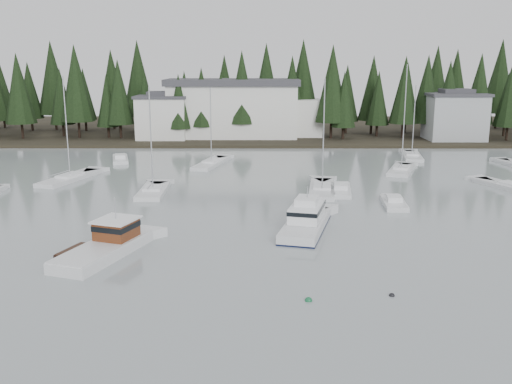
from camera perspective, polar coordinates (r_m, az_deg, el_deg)
ground at (r=30.90m, az=0.69°, el=-15.22°), size 260.00×260.00×0.00m
far_shore_land at (r=125.11m, az=0.28°, el=6.21°), size 240.00×54.00×1.00m
conifer_treeline at (r=114.19m, az=0.29°, el=5.57°), size 200.00×22.00×20.00m
house_west at (r=108.18m, az=-9.36°, el=7.47°), size 9.54×7.42×8.75m
house_east_a at (r=111.75m, az=19.26°, el=7.23°), size 10.60×8.48×9.25m
harbor_inn at (r=109.98m, az=-1.26°, el=8.31°), size 29.50×11.50×10.90m
lobster_boat_brown at (r=45.77m, az=-14.81°, el=-5.38°), size 6.79×10.12×4.75m
cabin_cruiser_center at (r=50.86m, az=5.03°, el=-3.02°), size 5.60×10.70×4.40m
sailboat_1 at (r=66.10m, az=6.62°, el=0.14°), size 4.11×10.71×13.31m
sailboat_2 at (r=75.73m, az=-18.08°, el=1.22°), size 5.71×11.16×13.44m
sailboat_3 at (r=65.75m, az=-10.24°, el=-0.05°), size 2.95×8.54×12.47m
sailboat_7 at (r=82.76m, az=-4.47°, el=2.76°), size 5.15×11.12×11.64m
sailboat_8 at (r=79.84m, az=14.32°, el=2.05°), size 5.74×9.25×14.80m
sailboat_9 at (r=92.09m, az=15.30°, el=3.38°), size 4.13×9.79×11.64m
runabout_1 at (r=60.81m, az=13.63°, el=-1.20°), size 2.67×5.99×1.42m
runabout_3 at (r=88.05m, az=-13.41°, el=3.11°), size 3.81×7.14×1.42m
runabout_4 at (r=65.61m, az=8.46°, el=0.05°), size 3.02×7.05×1.42m
mooring_buoy_green at (r=36.34m, az=5.27°, el=-10.78°), size 0.48×0.48×0.48m
mooring_buoy_dark at (r=37.90m, az=13.43°, el=-10.07°), size 0.38×0.38×0.38m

